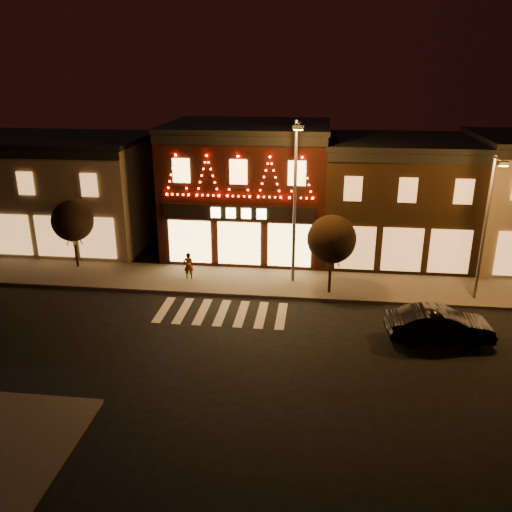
# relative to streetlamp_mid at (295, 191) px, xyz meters

# --- Properties ---
(ground) EXTENTS (120.00, 120.00, 0.00)m
(ground) POSITION_rel_streetlamp_mid_xyz_m (-3.35, -8.07, -5.39)
(ground) COLOR black
(ground) RESTS_ON ground
(sidewalk_far) EXTENTS (44.00, 4.00, 0.15)m
(sidewalk_far) POSITION_rel_streetlamp_mid_xyz_m (-1.35, -0.07, -5.32)
(sidewalk_far) COLOR #47423D
(sidewalk_far) RESTS_ON ground
(building_left) EXTENTS (12.20, 8.28, 7.30)m
(building_left) POSITION_rel_streetlamp_mid_xyz_m (-16.35, 5.93, -1.73)
(building_left) COLOR #7B6C57
(building_left) RESTS_ON ground
(building_pulp) EXTENTS (10.20, 8.34, 8.30)m
(building_pulp) POSITION_rel_streetlamp_mid_xyz_m (-3.35, 5.91, -1.23)
(building_pulp) COLOR #33110B
(building_pulp) RESTS_ON ground
(building_right_a) EXTENTS (9.20, 8.28, 7.50)m
(building_right_a) POSITION_rel_streetlamp_mid_xyz_m (6.15, 5.93, -1.63)
(building_right_a) COLOR #302010
(building_right_a) RESTS_ON ground
(streetlamp_mid) EXTENTS (0.58, 2.05, 8.94)m
(streetlamp_mid) POSITION_rel_streetlamp_mid_xyz_m (0.00, 0.00, 0.00)
(streetlamp_mid) COLOR #59595E
(streetlamp_mid) RESTS_ON sidewalk_far
(streetlamp_right) EXTENTS (0.48, 1.72, 7.52)m
(streetlamp_right) POSITION_rel_streetlamp_mid_xyz_m (9.63, -1.22, -0.83)
(streetlamp_right) COLOR #59595E
(streetlamp_right) RESTS_ON sidewalk_far
(tree_left) EXTENTS (2.46, 2.46, 4.11)m
(tree_left) POSITION_rel_streetlamp_mid_xyz_m (-13.19, 0.96, -2.37)
(tree_left) COLOR black
(tree_left) RESTS_ON sidewalk_far
(tree_right) EXTENTS (2.57, 2.57, 4.30)m
(tree_right) POSITION_rel_streetlamp_mid_xyz_m (2.02, -1.15, -2.24)
(tree_right) COLOR black
(tree_right) RESTS_ON sidewalk_far
(dark_sedan) EXTENTS (4.79, 2.04, 1.54)m
(dark_sedan) POSITION_rel_streetlamp_mid_xyz_m (6.89, -5.69, -4.63)
(dark_sedan) COLOR black
(dark_sedan) RESTS_ON ground
(pedestrian) EXTENTS (0.60, 0.42, 1.56)m
(pedestrian) POSITION_rel_streetlamp_mid_xyz_m (-5.97, -0.15, -4.46)
(pedestrian) COLOR gray
(pedestrian) RESTS_ON sidewalk_far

